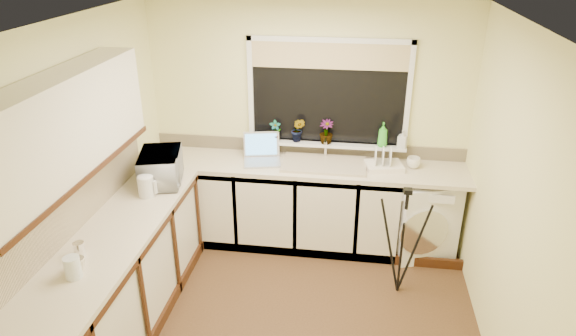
# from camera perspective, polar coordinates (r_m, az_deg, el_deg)

# --- Properties ---
(floor) EXTENTS (3.20, 3.20, 0.00)m
(floor) POSITION_cam_1_polar(r_m,az_deg,el_deg) (4.50, -0.16, -16.48)
(floor) COLOR brown
(floor) RESTS_ON ground
(ceiling) EXTENTS (3.20, 3.20, 0.00)m
(ceiling) POSITION_cam_1_polar(r_m,az_deg,el_deg) (3.42, -0.21, 16.10)
(ceiling) COLOR white
(ceiling) RESTS_ON ground
(wall_back) EXTENTS (3.20, 0.00, 3.20)m
(wall_back) POSITION_cam_1_polar(r_m,az_deg,el_deg) (5.18, 2.23, 5.07)
(wall_back) COLOR #F0ECA0
(wall_back) RESTS_ON ground
(wall_front) EXTENTS (3.20, 0.00, 3.20)m
(wall_front) POSITION_cam_1_polar(r_m,az_deg,el_deg) (2.58, -5.23, -17.64)
(wall_front) COLOR #F0ECA0
(wall_front) RESTS_ON ground
(wall_left) EXTENTS (0.00, 3.00, 3.00)m
(wall_left) POSITION_cam_1_polar(r_m,az_deg,el_deg) (4.31, -21.71, -0.91)
(wall_left) COLOR #F0ECA0
(wall_left) RESTS_ON ground
(wall_right) EXTENTS (0.00, 3.00, 3.00)m
(wall_right) POSITION_cam_1_polar(r_m,az_deg,el_deg) (3.93, 23.61, -3.76)
(wall_right) COLOR #F0ECA0
(wall_right) RESTS_ON ground
(base_cabinet_back) EXTENTS (2.55, 0.60, 0.86)m
(base_cabinet_back) POSITION_cam_1_polar(r_m,az_deg,el_deg) (5.27, -1.79, -4.03)
(base_cabinet_back) COLOR silver
(base_cabinet_back) RESTS_ON floor
(base_cabinet_left) EXTENTS (0.54, 2.40, 0.86)m
(base_cabinet_left) POSITION_cam_1_polar(r_m,az_deg,el_deg) (4.35, -18.41, -12.38)
(base_cabinet_left) COLOR silver
(base_cabinet_left) RESTS_ON floor
(worktop_back) EXTENTS (3.20, 0.60, 0.04)m
(worktop_back) POSITION_cam_1_polar(r_m,az_deg,el_deg) (5.03, 1.80, 0.22)
(worktop_back) COLOR beige
(worktop_back) RESTS_ON base_cabinet_back
(worktop_left) EXTENTS (0.60, 2.40, 0.04)m
(worktop_left) POSITION_cam_1_polar(r_m,az_deg,el_deg) (4.10, -19.24, -7.33)
(worktop_left) COLOR beige
(worktop_left) RESTS_ON base_cabinet_left
(upper_cabinet) EXTENTS (0.28, 1.90, 0.70)m
(upper_cabinet) POSITION_cam_1_polar(r_m,az_deg,el_deg) (3.67, -24.19, 4.04)
(upper_cabinet) COLOR silver
(upper_cabinet) RESTS_ON wall_left
(splashback_left) EXTENTS (0.02, 2.40, 0.45)m
(splashback_left) POSITION_cam_1_polar(r_m,az_deg,el_deg) (4.12, -23.29, -3.95)
(splashback_left) COLOR beige
(splashback_left) RESTS_ON wall_left
(splashback_back) EXTENTS (3.20, 0.02, 0.14)m
(splashback_back) POSITION_cam_1_polar(r_m,az_deg,el_deg) (5.26, 2.17, 2.40)
(splashback_back) COLOR beige
(splashback_back) RESTS_ON wall_back
(window_glass) EXTENTS (1.50, 0.02, 1.00)m
(window_glass) POSITION_cam_1_polar(r_m,az_deg,el_deg) (5.05, 4.55, 8.37)
(window_glass) COLOR black
(window_glass) RESTS_ON wall_back
(window_blind) EXTENTS (1.50, 0.02, 0.25)m
(window_blind) POSITION_cam_1_polar(r_m,az_deg,el_deg) (4.93, 4.68, 12.47)
(window_blind) COLOR tan
(window_blind) RESTS_ON wall_back
(windowsill) EXTENTS (1.60, 0.14, 0.03)m
(windowsill) POSITION_cam_1_polar(r_m,az_deg,el_deg) (5.16, 4.32, 2.70)
(windowsill) COLOR white
(windowsill) RESTS_ON wall_back
(sink) EXTENTS (0.82, 0.46, 0.03)m
(sink) POSITION_cam_1_polar(r_m,az_deg,el_deg) (5.00, 4.08, 0.43)
(sink) COLOR tan
(sink) RESTS_ON worktop_back
(faucet) EXTENTS (0.03, 0.03, 0.24)m
(faucet) POSITION_cam_1_polar(r_m,az_deg,el_deg) (5.12, 4.27, 2.34)
(faucet) COLOR silver
(faucet) RESTS_ON worktop_back
(washing_machine) EXTENTS (0.72, 0.71, 0.82)m
(washing_machine) POSITION_cam_1_polar(r_m,az_deg,el_deg) (5.27, 14.77, -5.15)
(washing_machine) COLOR white
(washing_machine) RESTS_ON floor
(laptop) EXTENTS (0.43, 0.42, 0.26)m
(laptop) POSITION_cam_1_polar(r_m,az_deg,el_deg) (5.09, -2.96, 1.61)
(laptop) COLOR #A2A2A9
(laptop) RESTS_ON worktop_back
(kettle) EXTENTS (0.14, 0.14, 0.18)m
(kettle) POSITION_cam_1_polar(r_m,az_deg,el_deg) (4.54, -15.72, -2.03)
(kettle) COLOR silver
(kettle) RESTS_ON worktop_left
(dish_rack) EXTENTS (0.40, 0.33, 0.05)m
(dish_rack) POSITION_cam_1_polar(r_m,az_deg,el_deg) (5.00, 10.76, 0.20)
(dish_rack) COLOR white
(dish_rack) RESTS_ON worktop_back
(tripod) EXTENTS (0.66, 0.66, 1.04)m
(tripod) POSITION_cam_1_polar(r_m,az_deg,el_deg) (4.59, 12.77, -8.14)
(tripod) COLOR black
(tripod) RESTS_ON floor
(glass_jug) EXTENTS (0.11, 0.11, 0.16)m
(glass_jug) POSITION_cam_1_polar(r_m,az_deg,el_deg) (3.67, -23.12, -10.27)
(glass_jug) COLOR silver
(glass_jug) RESTS_ON worktop_left
(steel_jar) EXTENTS (0.08, 0.08, 0.11)m
(steel_jar) POSITION_cam_1_polar(r_m,az_deg,el_deg) (3.90, -22.46, -8.45)
(steel_jar) COLOR white
(steel_jar) RESTS_ON worktop_left
(microwave) EXTENTS (0.47, 0.59, 0.29)m
(microwave) POSITION_cam_1_polar(r_m,az_deg,el_deg) (4.74, -14.13, 0.04)
(microwave) COLOR silver
(microwave) RESTS_ON worktop_left
(plant_a) EXTENTS (0.14, 0.11, 0.22)m
(plant_a) POSITION_cam_1_polar(r_m,az_deg,el_deg) (5.14, -1.44, 4.18)
(plant_a) COLOR #999999
(plant_a) RESTS_ON windowsill
(plant_b) EXTENTS (0.16, 0.14, 0.25)m
(plant_b) POSITION_cam_1_polar(r_m,az_deg,el_deg) (5.13, 1.14, 4.32)
(plant_b) COLOR #999999
(plant_b) RESTS_ON windowsill
(plant_c) EXTENTS (0.14, 0.14, 0.24)m
(plant_c) POSITION_cam_1_polar(r_m,az_deg,el_deg) (5.10, 4.32, 4.08)
(plant_c) COLOR #999999
(plant_c) RESTS_ON windowsill
(soap_bottle_green) EXTENTS (0.10, 0.10, 0.25)m
(soap_bottle_green) POSITION_cam_1_polar(r_m,az_deg,el_deg) (5.10, 10.64, 3.72)
(soap_bottle_green) COLOR green
(soap_bottle_green) RESTS_ON windowsill
(soap_bottle_clear) EXTENTS (0.10, 0.11, 0.18)m
(soap_bottle_clear) POSITION_cam_1_polar(r_m,az_deg,el_deg) (5.12, 12.78, 3.24)
(soap_bottle_clear) COLOR #999999
(soap_bottle_clear) RESTS_ON windowsill
(cup_back) EXTENTS (0.17, 0.17, 0.11)m
(cup_back) POSITION_cam_1_polar(r_m,az_deg,el_deg) (5.07, 13.95, 0.59)
(cup_back) COLOR white
(cup_back) RESTS_ON worktop_back
(cup_left) EXTENTS (0.12, 0.12, 0.09)m
(cup_left) POSITION_cam_1_polar(r_m,az_deg,el_deg) (3.75, -22.60, -9.97)
(cup_left) COLOR beige
(cup_left) RESTS_ON worktop_left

